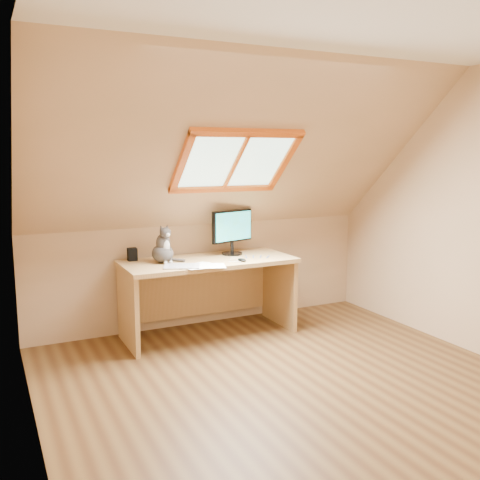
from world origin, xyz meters
TOP-DOWN VIEW (x-y plane):
  - ground at (0.00, 0.00)m, footprint 3.50×3.50m
  - room_shell at (0.00, -0.09)m, footprint 3.52×3.52m
  - desk at (-0.12, 1.45)m, footprint 1.58×0.69m
  - monitor at (0.18, 1.49)m, footprint 0.46×0.20m
  - cat at (-0.53, 1.42)m, footprint 0.24×0.27m
  - desk_speaker at (-0.76, 1.63)m, footprint 0.08×0.08m
  - graphics_tablet at (-0.45, 1.16)m, footprint 0.36×0.32m
  - mouse at (0.12, 1.15)m, footprint 0.09×0.10m
  - papers at (-0.26, 1.12)m, footprint 0.35×0.30m
  - cables at (0.24, 1.26)m, footprint 0.51×0.26m

SIDE VIEW (x-z plane):
  - ground at x=0.00m, z-range 0.00..0.00m
  - desk at x=-0.12m, z-range 0.14..0.86m
  - papers at x=-0.26m, z-range 0.72..0.73m
  - cables at x=0.24m, z-range 0.72..0.73m
  - graphics_tablet at x=-0.45m, z-range 0.72..0.73m
  - mouse at x=0.12m, z-range 0.72..0.75m
  - desk_speaker at x=-0.76m, z-range 0.72..0.84m
  - cat at x=-0.53m, z-range 0.67..1.02m
  - monitor at x=0.18m, z-range 0.75..1.19m
  - room_shell at x=0.00m, z-range 0.23..2.64m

